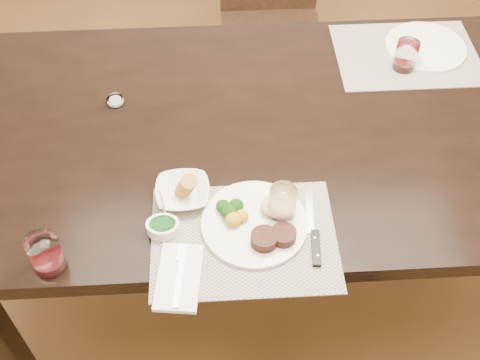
{
  "coord_description": "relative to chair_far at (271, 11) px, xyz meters",
  "views": [
    {
      "loc": [
        -0.26,
        -1.24,
        1.99
      ],
      "look_at": [
        -0.2,
        -0.26,
        0.82
      ],
      "focal_mm": 45.0,
      "sensor_mm": 36.0,
      "label": 1
    }
  ],
  "objects": [
    {
      "name": "cracker_bowl",
      "position": [
        -0.35,
        -1.18,
        0.27
      ],
      "size": [
        0.14,
        0.14,
        0.06
      ],
      "rotation": [
        0.0,
        0.0,
        0.02
      ],
      "color": "silver",
      "rests_on": "placemat_near"
    },
    {
      "name": "placemat_far",
      "position": [
        0.38,
        -0.63,
        0.25
      ],
      "size": [
        0.46,
        0.34,
        0.0
      ],
      "primitive_type": "cube",
      "color": "gray",
      "rests_on": "dining_table"
    },
    {
      "name": "salt_cellar",
      "position": [
        -0.55,
        -0.81,
        0.26
      ],
      "size": [
        0.05,
        0.05,
        0.02
      ],
      "rotation": [
        0.0,
        0.0,
        -0.04
      ],
      "color": "white",
      "rests_on": "dining_table"
    },
    {
      "name": "wine_glass_side",
      "position": [
        -0.67,
        -1.37,
        0.29
      ],
      "size": [
        0.08,
        0.08,
        0.1
      ],
      "rotation": [
        0.0,
        0.0,
        0.14
      ],
      "color": "white",
      "rests_on": "dining_table"
    },
    {
      "name": "steak_knife",
      "position": [
        -0.02,
        -1.34,
        0.26
      ],
      "size": [
        0.03,
        0.24,
        0.01
      ],
      "rotation": [
        0.0,
        0.0,
        -0.09
      ],
      "color": "silver",
      "rests_on": "placemat_near"
    },
    {
      "name": "wine_glass_far",
      "position": [
        0.35,
        -0.7,
        0.29
      ],
      "size": [
        0.07,
        0.07,
        0.1
      ],
      "rotation": [
        0.0,
        0.0,
        0.19
      ],
      "color": "white",
      "rests_on": "placemat_far"
    },
    {
      "name": "ground_plane",
      "position": [
        0.0,
        -0.93,
        -0.5
      ],
      "size": [
        4.5,
        4.5,
        0.0
      ],
      "primitive_type": "plane",
      "color": "#3F2914",
      "rests_on": "ground"
    },
    {
      "name": "napkin_fork",
      "position": [
        -0.36,
        -1.43,
        0.26
      ],
      "size": [
        0.12,
        0.19,
        0.02
      ],
      "rotation": [
        0.0,
        0.0,
        -0.12
      ],
      "color": "silver",
      "rests_on": "placemat_near"
    },
    {
      "name": "wine_glass_near",
      "position": [
        -0.1,
        -1.26,
        0.29
      ],
      "size": [
        0.07,
        0.07,
        0.1
      ],
      "rotation": [
        0.0,
        0.0,
        -0.11
      ],
      "color": "white",
      "rests_on": "placemat_near"
    },
    {
      "name": "placemat_near",
      "position": [
        -0.2,
        -1.32,
        0.25
      ],
      "size": [
        0.46,
        0.34,
        0.0
      ],
      "primitive_type": "cube",
      "color": "gray",
      "rests_on": "dining_table"
    },
    {
      "name": "chair_far",
      "position": [
        0.0,
        0.0,
        0.0
      ],
      "size": [
        0.42,
        0.42,
        0.9
      ],
      "color": "black",
      "rests_on": "ground"
    },
    {
      "name": "dinner_plate",
      "position": [
        -0.16,
        -1.29,
        0.27
      ],
      "size": [
        0.27,
        0.27,
        0.05
      ],
      "rotation": [
        0.0,
        0.0,
        -0.2
      ],
      "color": "silver",
      "rests_on": "placemat_near"
    },
    {
      "name": "far_plate",
      "position": [
        0.45,
        -0.6,
        0.26
      ],
      "size": [
        0.26,
        0.26,
        0.01
      ],
      "primitive_type": "cylinder",
      "color": "silver",
      "rests_on": "placemat_far"
    },
    {
      "name": "dining_table",
      "position": [
        0.0,
        -0.93,
        0.16
      ],
      "size": [
        2.0,
        1.0,
        0.75
      ],
      "color": "black",
      "rests_on": "ground"
    },
    {
      "name": "sauce_ramekin",
      "position": [
        -0.4,
        -1.29,
        0.27
      ],
      "size": [
        0.08,
        0.12,
        0.07
      ],
      "rotation": [
        0.0,
        0.0,
        0.28
      ],
      "color": "silver",
      "rests_on": "placemat_near"
    }
  ]
}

